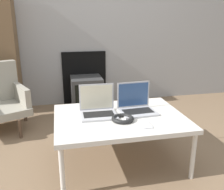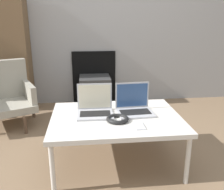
{
  "view_description": "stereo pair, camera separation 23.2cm",
  "coord_description": "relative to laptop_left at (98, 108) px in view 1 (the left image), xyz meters",
  "views": [
    {
      "loc": [
        -0.47,
        -1.71,
        1.21
      ],
      "look_at": [
        0.0,
        0.46,
        0.52
      ],
      "focal_mm": 40.0,
      "sensor_mm": 36.0,
      "label": 1
    },
    {
      "loc": [
        -0.24,
        -1.75,
        1.21
      ],
      "look_at": [
        0.0,
        0.46,
        0.52
      ],
      "focal_mm": 40.0,
      "sensor_mm": 36.0,
      "label": 2
    }
  ],
  "objects": [
    {
      "name": "tv",
      "position": [
        0.05,
        1.34,
        -0.26
      ],
      "size": [
        0.42,
        0.43,
        0.43
      ],
      "color": "#383838",
      "rests_on": "ground_plane"
    },
    {
      "name": "ground_plane",
      "position": [
        0.17,
        -0.24,
        -0.48
      ],
      "size": [
        14.0,
        14.0,
        0.0
      ],
      "primitive_type": "plane",
      "color": "#7A6047"
    },
    {
      "name": "table",
      "position": [
        0.17,
        -0.08,
        -0.08
      ],
      "size": [
        1.07,
        0.79,
        0.42
      ],
      "color": "silver",
      "rests_on": "ground_plane"
    },
    {
      "name": "laptop_right",
      "position": [
        0.34,
        -0.0,
        0.0
      ],
      "size": [
        0.31,
        0.26,
        0.25
      ],
      "rotation": [
        0.0,
        0.0,
        0.06
      ],
      "color": "#B2B2B7",
      "rests_on": "table"
    },
    {
      "name": "wall_back",
      "position": [
        0.17,
        1.61,
        0.81
      ],
      "size": [
        7.0,
        0.08,
        2.6
      ],
      "color": "#999999",
      "rests_on": "ground_plane"
    },
    {
      "name": "phone",
      "position": [
        0.32,
        -0.3,
        -0.05
      ],
      "size": [
        0.07,
        0.14,
        0.01
      ],
      "color": "silver",
      "rests_on": "table"
    },
    {
      "name": "laptop_left",
      "position": [
        0.0,
        0.0,
        0.0
      ],
      "size": [
        0.3,
        0.25,
        0.25
      ],
      "rotation": [
        0.0,
        0.0,
        -0.02
      ],
      "color": "#B2B2B7",
      "rests_on": "table"
    },
    {
      "name": "headphones",
      "position": [
        0.17,
        -0.18,
        -0.04
      ],
      "size": [
        0.18,
        0.18,
        0.03
      ],
      "color": "black",
      "rests_on": "table"
    }
  ]
}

